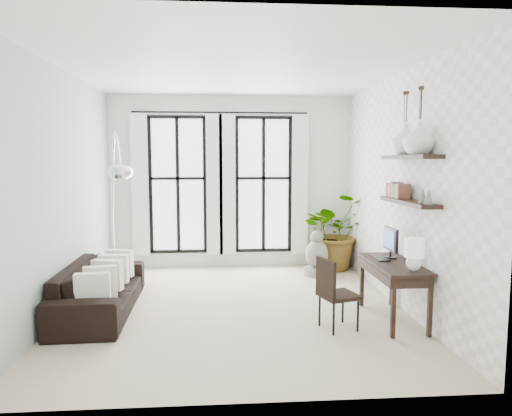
{
  "coord_description": "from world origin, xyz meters",
  "views": [
    {
      "loc": [
        -0.17,
        -6.09,
        2.01
      ],
      "look_at": [
        0.3,
        0.3,
        1.34
      ],
      "focal_mm": 32.0,
      "sensor_mm": 36.0,
      "label": 1
    }
  ],
  "objects": [
    {
      "name": "windows",
      "position": [
        -0.2,
        2.43,
        1.56
      ],
      "size": [
        3.26,
        0.13,
        2.65
      ],
      "color": "white",
      "rests_on": "wall_back"
    },
    {
      "name": "vase_a",
      "position": [
        2.11,
        -0.91,
        2.27
      ],
      "size": [
        0.37,
        0.37,
        0.38
      ],
      "primitive_type": "imported",
      "color": "white",
      "rests_on": "shelf_upper"
    },
    {
      "name": "plant",
      "position": [
        1.9,
        2.11,
        0.71
      ],
      "size": [
        1.44,
        1.3,
        1.42
      ],
      "primitive_type": "imported",
      "rotation": [
        0.0,
        0.0,
        0.17
      ],
      "color": "#2D7228",
      "rests_on": "floor"
    },
    {
      "name": "wall_right",
      "position": [
        2.25,
        0.0,
        1.6
      ],
      "size": [
        0.0,
        5.0,
        5.0
      ],
      "primitive_type": "plane",
      "rotation": [
        1.57,
        0.0,
        -1.57
      ],
      "color": "white",
      "rests_on": "floor"
    },
    {
      "name": "throw_pillows",
      "position": [
        -1.7,
        -0.06,
        0.5
      ],
      "size": [
        0.4,
        1.52,
        0.4
      ],
      "color": "white",
      "rests_on": "sofa"
    },
    {
      "name": "buddha",
      "position": [
        1.46,
        1.65,
        0.34
      ],
      "size": [
        0.44,
        0.44,
        0.8
      ],
      "color": "gray",
      "rests_on": "floor"
    },
    {
      "name": "wall_left",
      "position": [
        -2.25,
        0.0,
        1.6
      ],
      "size": [
        0.0,
        5.0,
        5.0
      ],
      "primitive_type": "plane",
      "rotation": [
        1.57,
        0.0,
        1.57
      ],
      "color": "#A1B3AA",
      "rests_on": "floor"
    },
    {
      "name": "desk",
      "position": [
        1.95,
        -0.71,
        0.7
      ],
      "size": [
        0.53,
        1.26,
        1.14
      ],
      "color": "black",
      "rests_on": "floor"
    },
    {
      "name": "wall_shelves",
      "position": [
        2.11,
        -0.62,
        1.73
      ],
      "size": [
        0.25,
        1.3,
        0.6
      ],
      "color": "black",
      "rests_on": "wall_right"
    },
    {
      "name": "arc_lamp",
      "position": [
        -1.7,
        0.57,
        1.86
      ],
      "size": [
        0.74,
        1.51,
        2.41
      ],
      "color": "silver",
      "rests_on": "floor"
    },
    {
      "name": "wall_back",
      "position": [
        0.0,
        2.5,
        1.6
      ],
      "size": [
        4.5,
        0.0,
        4.5
      ],
      "primitive_type": "plane",
      "rotation": [
        1.57,
        0.0,
        0.0
      ],
      "color": "white",
      "rests_on": "floor"
    },
    {
      "name": "vase_b",
      "position": [
        2.11,
        -0.51,
        2.27
      ],
      "size": [
        0.37,
        0.37,
        0.38
      ],
      "primitive_type": "imported",
      "color": "white",
      "rests_on": "shelf_upper"
    },
    {
      "name": "sofa",
      "position": [
        -1.8,
        -0.06,
        0.32
      ],
      "size": [
        0.92,
        2.21,
        0.64
      ],
      "primitive_type": "imported",
      "rotation": [
        0.0,
        0.0,
        1.6
      ],
      "color": "black",
      "rests_on": "floor"
    },
    {
      "name": "desk_chair",
      "position": [
        1.13,
        -0.92,
        0.49
      ],
      "size": [
        0.51,
        0.51,
        0.86
      ],
      "rotation": [
        0.0,
        0.0,
        0.3
      ],
      "color": "black",
      "rests_on": "floor"
    },
    {
      "name": "ceiling",
      "position": [
        0.0,
        0.0,
        3.2
      ],
      "size": [
        5.0,
        5.0,
        0.0
      ],
      "primitive_type": "plane",
      "color": "white",
      "rests_on": "wall_back"
    },
    {
      "name": "floor",
      "position": [
        0.0,
        0.0,
        0.0
      ],
      "size": [
        5.0,
        5.0,
        0.0
      ],
      "primitive_type": "plane",
      "color": "beige",
      "rests_on": "ground"
    }
  ]
}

